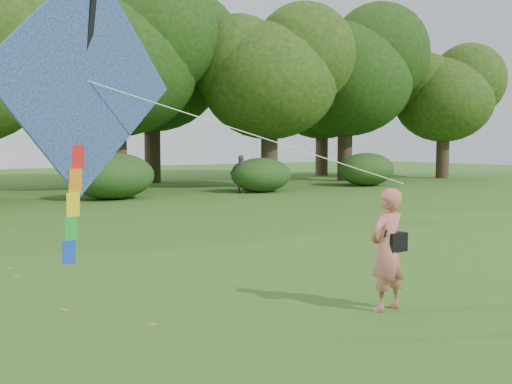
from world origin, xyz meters
TOP-DOWN VIEW (x-y plane):
  - ground at (0.00, 0.00)m, footprint 100.00×100.00m
  - man_kite_flyer at (-0.63, -0.32)m, footprint 0.65×0.46m
  - bystander_right at (8.93, 17.49)m, footprint 0.96×1.04m
  - crossbody_bag at (-0.51, -0.35)m, footprint 0.43×0.20m
  - flying_kite at (-4.51, 0.47)m, footprint 5.36×1.31m
  - tree_line at (1.67, 22.88)m, footprint 54.70×15.30m
  - shrub_band at (-0.72, 17.60)m, footprint 39.15×3.22m
  - fallen_leaves at (-2.58, 5.86)m, footprint 9.47×10.30m

SIDE VIEW (x-z plane):
  - ground at x=0.00m, z-range 0.00..0.00m
  - fallen_leaves at x=-2.58m, z-range 0.00..0.01m
  - man_kite_flyer at x=-0.63m, z-range 0.00..1.67m
  - bystander_right at x=8.93m, z-range 0.00..1.71m
  - shrub_band at x=-0.72m, z-range -0.08..1.79m
  - crossbody_bag at x=-0.51m, z-range 0.60..1.29m
  - flying_kite at x=-4.51m, z-range 1.28..4.57m
  - tree_line at x=1.67m, z-range 0.86..10.35m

